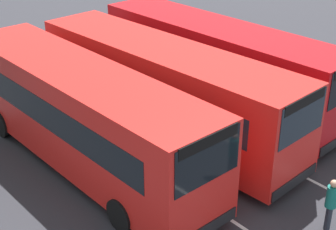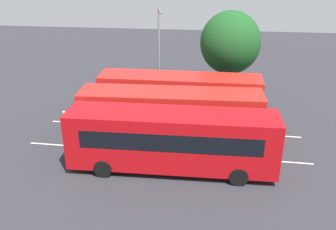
% 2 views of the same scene
% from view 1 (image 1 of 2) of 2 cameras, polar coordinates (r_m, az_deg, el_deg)
% --- Properties ---
extents(ground_plane, '(80.52, 80.52, 0.00)m').
position_cam_1_polar(ground_plane, '(18.92, -0.44, -2.42)').
color(ground_plane, '#2B2B30').
extents(bus_far_left, '(11.50, 2.72, 3.45)m').
position_cam_1_polar(bus_far_left, '(16.61, -9.82, 0.16)').
color(bus_far_left, red).
rests_on(bus_far_left, ground).
extents(bus_center_left, '(11.58, 3.03, 3.45)m').
position_cam_1_polar(bus_center_left, '(18.27, -0.43, 3.09)').
color(bus_center_left, red).
rests_on(bus_center_left, ground).
extents(bus_center_right, '(11.52, 2.81, 3.45)m').
position_cam_1_polar(bus_center_right, '(20.78, 5.73, 5.95)').
color(bus_center_right, '#B70C11').
rests_on(bus_center_right, ground).
extents(pedestrian, '(0.45, 0.45, 1.66)m').
position_cam_1_polar(pedestrian, '(14.54, 18.07, -9.32)').
color(pedestrian, '#232833').
rests_on(pedestrian, ground).
extents(lane_stripe_outer_left, '(17.66, 0.57, 0.01)m').
position_cam_1_polar(lane_stripe_outer_left, '(17.97, -4.61, -4.20)').
color(lane_stripe_outer_left, silver).
rests_on(lane_stripe_outer_left, ground).
extents(lane_stripe_inner_left, '(17.66, 0.57, 0.01)m').
position_cam_1_polar(lane_stripe_inner_left, '(19.98, 3.29, -0.79)').
color(lane_stripe_inner_left, silver).
rests_on(lane_stripe_inner_left, ground).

